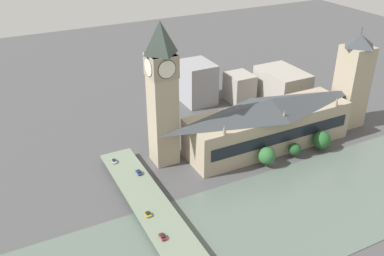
{
  "coord_description": "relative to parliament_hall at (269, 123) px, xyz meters",
  "views": [
    {
      "loc": [
        -145.15,
        119.86,
        118.64
      ],
      "look_at": [
        20.22,
        35.36,
        19.06
      ],
      "focal_mm": 40.0,
      "sensor_mm": 36.0,
      "label": 1
    }
  ],
  "objects": [
    {
      "name": "ground_plane",
      "position": [
        -15.58,
        8.0,
        -13.77
      ],
      "size": [
        600.0,
        600.0,
        0.0
      ],
      "primitive_type": "plane",
      "color": "#4C4C4F"
    },
    {
      "name": "river_water",
      "position": [
        -51.58,
        8.0,
        -13.62
      ],
      "size": [
        59.99,
        360.0,
        0.3
      ],
      "primitive_type": "cube",
      "color": "slate",
      "rests_on": "ground_plane"
    },
    {
      "name": "parliament_hall",
      "position": [
        0.0,
        0.0,
        0.0
      ],
      "size": [
        25.63,
        91.39,
        27.72
      ],
      "color": "tan",
      "rests_on": "ground_plane"
    },
    {
      "name": "clock_tower",
      "position": [
        11.5,
        55.69,
        25.07
      ],
      "size": [
        13.21,
        13.21,
        72.14
      ],
      "color": "tan",
      "rests_on": "ground_plane"
    },
    {
      "name": "victoria_tower",
      "position": [
        0.06,
        -57.15,
        13.38
      ],
      "size": [
        14.9,
        14.9,
        58.29
      ],
      "color": "tan",
      "rests_on": "ground_plane"
    },
    {
      "name": "road_bridge",
      "position": [
        -51.58,
        77.56,
        -10.44
      ],
      "size": [
        151.99,
        15.73,
        4.15
      ],
      "color": "#5D6A59",
      "rests_on": "ground_plane"
    },
    {
      "name": "car_northbound_mid",
      "position": [
        15.28,
        81.22,
        -8.9
      ],
      "size": [
        4.4,
        1.87,
        1.41
      ],
      "color": "silver",
      "rests_on": "road_bridge"
    },
    {
      "name": "car_northbound_tail",
      "position": [
        -44.92,
        81.26,
        -8.92
      ],
      "size": [
        4.16,
        1.82,
        1.4
      ],
      "color": "maroon",
      "rests_on": "road_bridge"
    },
    {
      "name": "car_southbound_lead",
      "position": [
        -29.89,
        81.4,
        -8.9
      ],
      "size": [
        3.82,
        1.93,
        1.46
      ],
      "color": "gold",
      "rests_on": "road_bridge"
    },
    {
      "name": "car_southbound_mid",
      "position": [
        0.21,
        73.84,
        -8.87
      ],
      "size": [
        4.33,
        1.82,
        1.52
      ],
      "color": "navy",
      "rests_on": "road_bridge"
    },
    {
      "name": "city_block_west",
      "position": [
        68.37,
        7.36,
        -0.34
      ],
      "size": [
        24.25,
        19.45,
        26.85
      ],
      "color": "#939399",
      "rests_on": "ground_plane"
    },
    {
      "name": "city_block_center",
      "position": [
        56.53,
        -18.24,
        -4.4
      ],
      "size": [
        18.03,
        15.51,
        18.73
      ],
      "color": "#A39E93",
      "rests_on": "ground_plane"
    },
    {
      "name": "city_block_east",
      "position": [
        41.63,
        -41.05,
        -2.64
      ],
      "size": [
        33.53,
        23.01,
        22.25
      ],
      "color": "#A39E93",
      "rests_on": "ground_plane"
    },
    {
      "name": "tree_embankment_near",
      "position": [
        -16.75,
        -5.29,
        -8.74
      ],
      "size": [
        6.52,
        6.52,
        8.3
      ],
      "color": "brown",
      "rests_on": "ground_plane"
    },
    {
      "name": "tree_embankment_mid",
      "position": [
        -17.03,
        12.73,
        -7.47
      ],
      "size": [
        8.73,
        8.73,
        10.67
      ],
      "color": "brown",
      "rests_on": "ground_plane"
    },
    {
      "name": "tree_embankment_far",
      "position": [
        -17.22,
        -22.63,
        -7.5
      ],
      "size": [
        9.56,
        9.56,
        11.05
      ],
      "color": "brown",
      "rests_on": "ground_plane"
    }
  ]
}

